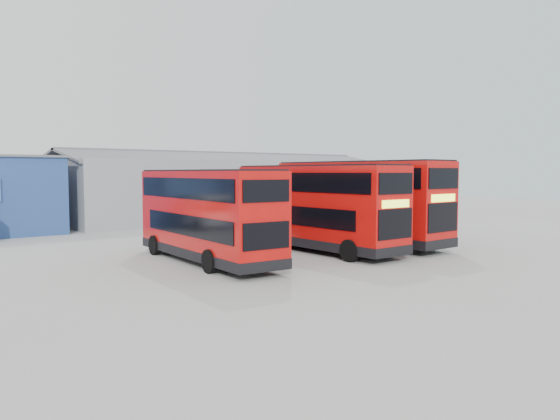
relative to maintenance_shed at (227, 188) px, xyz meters
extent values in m
plane|color=gray|center=(-8.00, -20.00, -2.60)|extent=(120.00, 120.00, 0.00)
cube|color=gray|center=(0.00, 0.00, -0.10)|extent=(30.00, 12.00, 5.00)
cube|color=#55595E|center=(0.00, -2.80, 2.65)|extent=(30.50, 6.33, 1.29)
cube|color=#55595E|center=(0.00, 2.80, 2.65)|extent=(30.50, 6.33, 1.29)
cube|color=#B10C0A|center=(-14.65, -21.03, -0.39)|extent=(3.01, 9.93, 3.77)
cube|color=black|center=(-14.65, -21.03, -2.09)|extent=(3.05, 9.97, 0.42)
cube|color=black|center=(-13.49, -21.48, -0.83)|extent=(0.63, 8.28, 0.89)
cube|color=black|center=(-15.85, -21.31, -0.83)|extent=(0.63, 8.28, 0.89)
cube|color=black|center=(-13.47, -21.11, 0.75)|extent=(0.70, 9.21, 0.89)
cube|color=black|center=(-15.83, -20.94, 0.75)|extent=(0.70, 9.21, 0.89)
cube|color=black|center=(-14.30, -16.13, -0.93)|extent=(2.10, 0.19, 1.26)
cube|color=black|center=(-14.30, -16.13, 0.75)|extent=(2.10, 0.19, 0.89)
cube|color=#E1FF35|center=(-14.30, -16.12, -0.09)|extent=(1.68, 0.16, 0.33)
cube|color=black|center=(-14.99, -25.93, -0.93)|extent=(2.05, 0.19, 1.03)
cube|color=black|center=(-14.99, -25.93, 0.75)|extent=(2.05, 0.19, 0.84)
cube|color=black|center=(-14.65, -21.03, 1.52)|extent=(2.87, 9.78, 0.09)
cylinder|color=black|center=(-13.29, -17.71, -2.12)|extent=(0.37, 0.99, 0.97)
cylinder|color=black|center=(-15.52, -17.55, -2.12)|extent=(0.37, 0.99, 0.97)
cylinder|color=black|center=(-13.71, -23.57, -2.12)|extent=(0.37, 0.99, 0.97)
cylinder|color=black|center=(-15.94, -23.41, -2.12)|extent=(0.37, 0.99, 0.97)
cube|color=#B10C0A|center=(-8.36, -21.36, -0.26)|extent=(2.49, 10.37, 4.00)
cube|color=black|center=(-8.36, -21.36, -2.06)|extent=(2.53, 10.41, 0.44)
cube|color=black|center=(-9.61, -20.97, -0.73)|extent=(0.07, 8.79, 0.94)
cube|color=black|center=(-7.10, -20.97, -0.73)|extent=(0.07, 8.79, 0.94)
cube|color=black|center=(-9.61, -21.36, 0.95)|extent=(0.07, 9.78, 0.94)
cube|color=black|center=(-7.10, -21.37, 0.95)|extent=(0.07, 9.78, 0.94)
cube|color=black|center=(-8.37, -26.57, -0.83)|extent=(2.22, 0.05, 1.33)
cube|color=black|center=(-8.37, -26.57, 0.95)|extent=(2.22, 0.05, 0.94)
cube|color=#E1FF35|center=(-8.37, -26.58, 0.06)|extent=(1.78, 0.04, 0.35)
cube|color=black|center=(-8.35, -16.16, -0.83)|extent=(2.17, 0.05, 1.09)
cube|color=black|center=(-8.35, -16.16, 0.95)|extent=(2.17, 0.05, 0.89)
cube|color=black|center=(-8.36, -21.36, 1.76)|extent=(2.35, 10.23, 0.10)
cylinder|color=black|center=(-9.55, -24.97, -2.09)|extent=(0.32, 1.03, 1.03)
cylinder|color=black|center=(-7.18, -24.97, -2.09)|extent=(0.32, 1.03, 1.03)
cylinder|color=black|center=(-9.54, -18.75, -2.09)|extent=(0.32, 1.03, 1.03)
cylinder|color=black|center=(-7.17, -18.75, -2.09)|extent=(0.32, 1.03, 1.03)
cube|color=#B10C0A|center=(-4.86, -21.03, -0.13)|extent=(2.71, 10.97, 4.22)
cube|color=black|center=(-4.86, -21.03, -2.03)|extent=(2.75, 11.01, 0.47)
cube|color=black|center=(-6.19, -20.62, -0.62)|extent=(0.14, 9.28, 0.99)
cube|color=black|center=(-3.54, -20.60, -0.62)|extent=(0.14, 9.28, 0.99)
cube|color=black|center=(-6.18, -21.04, 1.15)|extent=(0.15, 10.32, 0.99)
cube|color=black|center=(-3.53, -21.01, 1.15)|extent=(0.15, 10.32, 0.99)
cube|color=black|center=(-4.81, -26.52, -0.73)|extent=(2.35, 0.07, 1.41)
cube|color=black|center=(-4.81, -26.52, 1.15)|extent=(2.35, 0.07, 0.99)
cube|color=#E1FF35|center=(-4.80, -26.53, 0.21)|extent=(1.88, 0.06, 0.36)
cube|color=black|center=(-4.91, -15.53, -0.73)|extent=(2.29, 0.07, 1.15)
cube|color=black|center=(-4.91, -15.53, 1.15)|extent=(2.29, 0.07, 0.94)
cube|color=black|center=(-4.86, -21.03, 2.00)|extent=(2.55, 10.81, 0.10)
cylinder|color=black|center=(-6.07, -24.84, -2.06)|extent=(0.34, 1.09, 1.08)
cylinder|color=black|center=(-3.57, -24.82, -2.06)|extent=(0.34, 1.09, 1.08)
cylinder|color=black|center=(-6.14, -18.28, -2.06)|extent=(0.34, 1.09, 1.08)
cylinder|color=black|center=(-3.63, -18.25, -2.06)|extent=(0.34, 1.09, 1.08)
cube|color=#0C1336|center=(-0.86, -15.96, -0.99)|extent=(2.95, 10.70, 2.55)
cube|color=black|center=(-0.86, -15.96, -2.09)|extent=(2.99, 10.74, 0.38)
cube|color=#AD0D1A|center=(-0.86, -15.96, -1.45)|extent=(2.98, 10.73, 0.24)
cube|color=black|center=(0.38, -16.19, -0.58)|extent=(0.50, 8.84, 0.91)
cube|color=black|center=(-2.06, -16.31, -0.58)|extent=(0.50, 8.84, 0.91)
cube|color=black|center=(-1.13, -10.66, -0.82)|extent=(2.16, 0.16, 1.25)
cube|color=black|center=(-0.59, -21.27, -0.82)|extent=(2.12, 0.16, 1.06)
cylinder|color=black|center=(0.10, -12.16, -2.10)|extent=(0.36, 1.02, 1.00)
cylinder|color=black|center=(-2.20, -12.27, -2.10)|extent=(0.36, 1.02, 1.00)
cylinder|color=black|center=(0.45, -18.88, -2.10)|extent=(0.36, 1.02, 1.00)
cylinder|color=black|center=(-1.86, -19.00, -2.10)|extent=(0.36, 1.02, 1.00)
camera|label=1|loc=(-27.19, -42.10, 1.46)|focal=35.00mm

